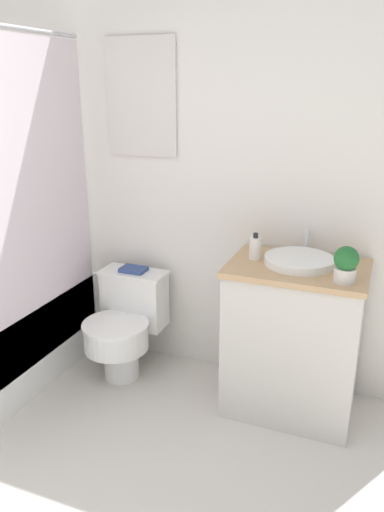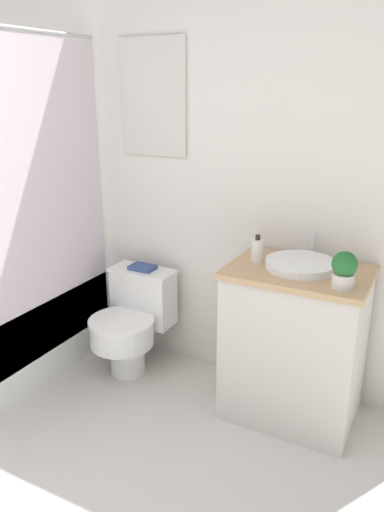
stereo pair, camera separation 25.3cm
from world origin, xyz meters
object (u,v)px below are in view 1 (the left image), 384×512
object	(u,v)px
soap_bottle	(255,248)
toilet	(125,322)
potted_plant	(346,264)
book_on_tank	(134,269)
sink	(299,260)

from	to	relation	value
soap_bottle	toilet	bearing A→B (deg)	-178.23
toilet	potted_plant	xyz separation A→B (m)	(1.26, -0.14, 0.60)
soap_bottle	book_on_tank	distance (m)	0.84
soap_bottle	potted_plant	world-z (taller)	potted_plant
toilet	potted_plant	distance (m)	1.40
toilet	book_on_tank	world-z (taller)	book_on_tank
toilet	book_on_tank	bearing A→B (deg)	90.00
toilet	potted_plant	bearing A→B (deg)	-6.36
sink	potted_plant	xyz separation A→B (m)	(0.24, -0.17, 0.07)
toilet	soap_bottle	bearing A→B (deg)	1.77
toilet	sink	world-z (taller)	sink
toilet	sink	xyz separation A→B (m)	(1.02, 0.03, 0.53)
sink	book_on_tank	xyz separation A→B (m)	(-1.02, 0.10, -0.23)
potted_plant	book_on_tank	size ratio (longest dim) A/B	1.11
soap_bottle	potted_plant	distance (m)	0.50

